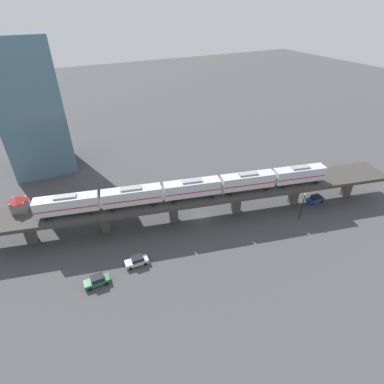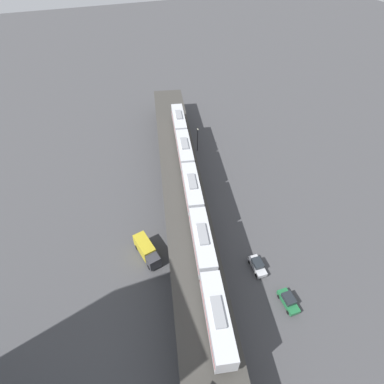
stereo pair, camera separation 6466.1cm
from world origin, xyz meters
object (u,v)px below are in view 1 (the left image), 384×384
(subway_train, at_px, (192,188))
(signal_hut, at_px, (18,203))
(street_car_green, at_px, (97,281))
(street_lamp, at_px, (303,204))
(street_car_silver, at_px, (137,261))
(delivery_truck, at_px, (152,197))
(office_tower, at_px, (30,107))
(street_car_blue, at_px, (315,199))

(subway_train, bearing_deg, signal_hut, 70.62)
(street_car_green, height_order, street_lamp, street_lamp)
(subway_train, relative_size, street_car_silver, 13.63)
(street_lamp, bearing_deg, delivery_truck, 53.00)
(subway_train, xyz_separation_m, street_lamp, (-10.16, -22.71, -5.00))
(street_car_green, bearing_deg, street_car_silver, -79.87)
(street_car_silver, relative_size, office_tower, 0.13)
(signal_hut, xyz_separation_m, office_tower, (32.00, -5.91, 9.64))
(subway_train, bearing_deg, street_car_silver, 114.41)
(subway_train, relative_size, delivery_truck, 8.18)
(street_car_blue, bearing_deg, office_tower, 49.01)
(street_car_blue, distance_m, street_car_green, 53.95)
(subway_train, relative_size, street_car_green, 13.77)
(street_car_silver, distance_m, delivery_truck, 20.53)
(office_tower, bearing_deg, signal_hut, 169.53)
(delivery_truck, bearing_deg, subway_train, -153.58)
(street_car_green, bearing_deg, street_lamp, -92.30)
(street_car_blue, distance_m, street_car_silver, 46.17)
(street_car_green, height_order, delivery_truck, delivery_truck)
(signal_hut, relative_size, street_car_green, 0.87)
(street_car_green, bearing_deg, street_car_blue, -88.45)
(street_car_silver, xyz_separation_m, delivery_truck, (18.05, -9.75, 0.82))
(signal_hut, distance_m, street_car_blue, 67.10)
(delivery_truck, relative_size, street_lamp, 1.08)
(street_lamp, bearing_deg, street_car_silver, 85.15)
(street_lamp, bearing_deg, street_car_blue, -68.08)
(street_car_silver, bearing_deg, street_car_green, 100.13)
(signal_hut, distance_m, delivery_truck, 28.42)
(subway_train, height_order, office_tower, office_tower)
(subway_train, distance_m, street_lamp, 25.37)
(street_car_blue, xyz_separation_m, office_tower, (50.53, 58.14, 17.06))
(street_car_silver, bearing_deg, street_car_blue, -89.91)
(street_car_blue, distance_m, street_lamp, 9.38)
(street_car_blue, height_order, office_tower, office_tower)
(street_car_silver, relative_size, street_lamp, 0.65)
(subway_train, distance_m, delivery_truck, 14.42)
(signal_hut, xyz_separation_m, delivery_truck, (-0.55, -27.64, -6.60))
(delivery_truck, bearing_deg, street_car_blue, -116.27)
(street_car_green, bearing_deg, subway_train, -70.14)
(street_car_silver, bearing_deg, office_tower, 13.31)
(subway_train, height_order, street_car_green, subway_train)
(subway_train, xyz_separation_m, street_car_blue, (-6.86, -30.90, -8.17))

